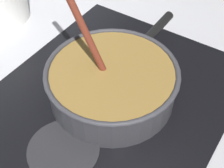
# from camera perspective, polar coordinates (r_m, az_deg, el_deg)

# --- Properties ---
(hob_plate) EXTENTS (0.56, 0.48, 0.01)m
(hob_plate) POSITION_cam_1_polar(r_m,az_deg,el_deg) (0.71, 0.00, -2.46)
(hob_plate) COLOR black
(hob_plate) RESTS_ON ground
(burner_ring) EXTENTS (0.18, 0.18, 0.01)m
(burner_ring) POSITION_cam_1_polar(r_m,az_deg,el_deg) (0.70, 0.00, -1.92)
(burner_ring) COLOR #592D0C
(burner_ring) RESTS_ON hob_plate
(spare_burner) EXTENTS (0.14, 0.14, 0.01)m
(spare_burner) POSITION_cam_1_polar(r_m,az_deg,el_deg) (0.62, -8.65, -11.54)
(spare_burner) COLOR #262628
(spare_burner) RESTS_ON hob_plate
(cooking_pan) EXTENTS (0.40, 0.28, 0.32)m
(cooking_pan) POSITION_cam_1_polar(r_m,az_deg,el_deg) (0.67, 0.03, 0.39)
(cooking_pan) COLOR #38383D
(cooking_pan) RESTS_ON hob_plate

